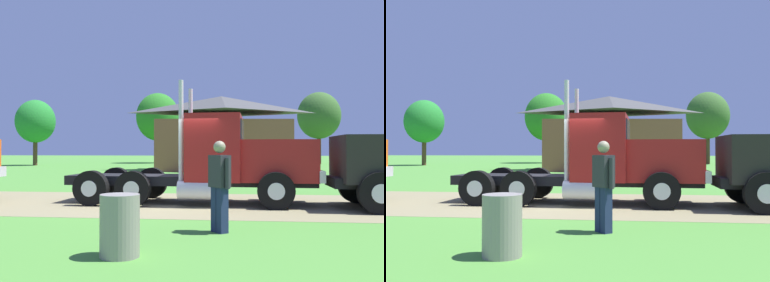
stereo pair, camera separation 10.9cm
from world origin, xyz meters
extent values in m
plane|color=#4B8C35|center=(0.00, 0.00, 0.00)|extent=(200.00, 200.00, 0.00)
cube|color=#857D58|center=(0.00, 0.00, 0.00)|extent=(120.00, 5.85, 0.01)
cube|color=black|center=(0.33, 0.24, 0.70)|extent=(7.51, 1.80, 0.28)
cube|color=maroon|center=(2.98, 0.13, 1.31)|extent=(2.24, 2.05, 1.21)
cube|color=silver|center=(4.11, 0.08, 0.88)|extent=(0.25, 2.16, 0.32)
cube|color=maroon|center=(1.11, 0.20, 1.68)|extent=(1.66, 2.31, 1.96)
cube|color=#2D3D4C|center=(1.92, 0.17, 2.07)|extent=(0.12, 1.87, 0.86)
cylinder|color=silver|center=(0.25, 1.13, 2.16)|extent=(0.14, 0.14, 2.92)
cylinder|color=silver|center=(0.17, -0.65, 2.16)|extent=(0.14, 0.14, 2.92)
cylinder|color=silver|center=(0.60, -0.76, 0.48)|extent=(1.02, 0.56, 0.52)
cylinder|color=black|center=(2.91, 1.25, 0.51)|extent=(1.03, 0.34, 1.02)
cylinder|color=silver|center=(2.92, 1.41, 0.51)|extent=(0.46, 0.06, 0.46)
cylinder|color=black|center=(2.82, -0.99, 0.51)|extent=(1.03, 0.34, 1.02)
cylinder|color=silver|center=(2.82, -1.15, 0.51)|extent=(0.46, 0.06, 0.46)
cylinder|color=black|center=(-2.35, 1.47, 0.51)|extent=(1.03, 0.34, 1.02)
cylinder|color=silver|center=(-2.34, 1.63, 0.51)|extent=(0.46, 0.06, 0.46)
cylinder|color=black|center=(-2.44, -0.77, 0.51)|extent=(1.03, 0.34, 1.02)
cylinder|color=silver|center=(-2.45, -0.93, 0.51)|extent=(0.46, 0.06, 0.46)
cylinder|color=black|center=(-1.10, 1.42, 0.51)|extent=(1.03, 0.34, 1.02)
cylinder|color=silver|center=(-1.09, 1.58, 0.51)|extent=(0.46, 0.06, 0.46)
cylinder|color=black|center=(-1.19, -0.82, 0.51)|extent=(1.03, 0.34, 1.02)
cylinder|color=silver|center=(-1.20, -0.98, 0.51)|extent=(0.46, 0.06, 0.46)
cylinder|color=black|center=(5.38, 0.78, 0.53)|extent=(1.07, 0.32, 1.07)
cylinder|color=silver|center=(5.38, 0.94, 0.53)|extent=(0.48, 0.05, 0.48)
cylinder|color=black|center=(5.34, -1.55, 0.53)|extent=(1.07, 0.32, 1.07)
cylinder|color=silver|center=(5.34, -1.71, 0.53)|extent=(0.48, 0.05, 0.48)
cube|color=#2D2D33|center=(1.45, -4.34, 1.20)|extent=(0.46, 0.48, 0.63)
sphere|color=gray|center=(1.45, -4.34, 1.68)|extent=(0.24, 0.24, 0.24)
cube|color=#1E284C|center=(1.51, -4.41, 0.44)|extent=(0.24, 0.24, 0.89)
cube|color=#1E284C|center=(1.39, -4.27, 0.44)|extent=(0.24, 0.24, 0.89)
cylinder|color=#2D2D33|center=(1.61, -4.54, 1.17)|extent=(0.10, 0.10, 0.60)
cylinder|color=#2D2D33|center=(1.29, -4.15, 1.17)|extent=(0.10, 0.10, 0.60)
cylinder|color=gray|center=(0.03, -6.42, 0.47)|extent=(0.61, 0.61, 0.95)
cube|color=brown|center=(0.38, 21.33, 1.93)|extent=(10.79, 7.14, 3.86)
pyramid|color=#464646|center=(0.38, 21.33, 5.20)|extent=(11.33, 7.49, 1.34)
cube|color=black|center=(-0.80, 18.13, 1.10)|extent=(1.80, 0.26, 2.20)
cylinder|color=#513823|center=(-19.00, 29.08, 1.46)|extent=(0.44, 0.44, 2.92)
ellipsoid|color=#247F2C|center=(-19.00, 29.08, 4.52)|extent=(3.99, 3.99, 4.39)
cylinder|color=#513823|center=(-8.00, 38.14, 1.73)|extent=(0.44, 0.44, 3.47)
ellipsoid|color=#297922|center=(-8.00, 38.14, 5.56)|extent=(5.23, 5.23, 5.75)
cylinder|color=#513823|center=(10.68, 36.56, 1.77)|extent=(0.44, 0.44, 3.54)
ellipsoid|color=#375F28|center=(10.68, 36.56, 5.44)|extent=(4.77, 4.77, 5.25)
camera|label=1|loc=(1.85, -12.81, 1.63)|focal=40.18mm
camera|label=2|loc=(1.96, -12.80, 1.63)|focal=40.18mm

